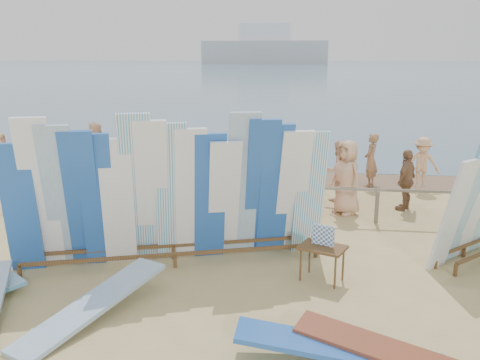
# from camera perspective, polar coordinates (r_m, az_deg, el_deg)

# --- Properties ---
(ground) EXTENTS (160.00, 160.00, 0.00)m
(ground) POSITION_cam_1_polar(r_m,az_deg,el_deg) (9.62, -7.08, -9.62)
(ground) COLOR tan
(ground) RESTS_ON ground
(ocean) EXTENTS (320.00, 240.00, 0.02)m
(ocean) POSITION_cam_1_polar(r_m,az_deg,el_deg) (136.60, 6.22, 12.40)
(ocean) COLOR #47667F
(ocean) RESTS_ON ground
(wet_sand_strip) EXTENTS (40.00, 2.60, 0.01)m
(wet_sand_strip) POSITION_cam_1_polar(r_m,az_deg,el_deg) (16.35, -1.02, 0.47)
(wet_sand_strip) COLOR brown
(wet_sand_strip) RESTS_ON ground
(distant_ship) EXTENTS (45.00, 8.00, 14.00)m
(distant_ship) POSITION_cam_1_polar(r_m,az_deg,el_deg) (189.07, 2.78, 14.52)
(distant_ship) COLOR #999EA3
(distant_ship) RESTS_ON ocean
(fence) EXTENTS (12.08, 0.08, 0.90)m
(fence) POSITION_cam_1_polar(r_m,az_deg,el_deg) (12.18, -3.78, -1.27)
(fence) COLOR gray
(fence) RESTS_ON ground
(main_surfboard_rack) EXTENTS (5.71, 2.28, 2.89)m
(main_surfboard_rack) POSITION_cam_1_polar(r_m,az_deg,el_deg) (9.36, -7.69, -1.89)
(main_surfboard_rack) COLOR brown
(main_surfboard_rack) RESTS_ON ground
(side_surfboard_rack) EXTENTS (2.04, 1.94, 2.52)m
(side_surfboard_rack) POSITION_cam_1_polar(r_m,az_deg,el_deg) (10.42, 25.33, -2.40)
(side_surfboard_rack) COLOR brown
(side_surfboard_rack) RESTS_ON ground
(vendor_table) EXTENTS (0.91, 0.80, 1.01)m
(vendor_table) POSITION_cam_1_polar(r_m,az_deg,el_deg) (8.99, 9.19, -9.10)
(vendor_table) COLOR brown
(vendor_table) RESTS_ON ground
(flat_board_b) EXTENTS (1.63, 2.67, 0.42)m
(flat_board_b) POSITION_cam_1_polar(r_m,az_deg,el_deg) (8.18, -16.06, -14.58)
(flat_board_b) COLOR #7DA5C9
(flat_board_b) RESTS_ON ground
(beach_chair_left) EXTENTS (0.60, 0.61, 0.79)m
(beach_chair_left) POSITION_cam_1_polar(r_m,az_deg,el_deg) (13.34, -3.18, -1.67)
(beach_chair_left) COLOR red
(beach_chair_left) RESTS_ON ground
(beach_chair_right) EXTENTS (0.58, 0.60, 0.77)m
(beach_chair_right) POSITION_cam_1_polar(r_m,az_deg,el_deg) (12.91, 6.73, -2.31)
(beach_chair_right) COLOR red
(beach_chair_right) RESTS_ON ground
(stroller) EXTENTS (0.73, 0.95, 1.19)m
(stroller) POSITION_cam_1_polar(r_m,az_deg,el_deg) (12.74, 6.63, -1.35)
(stroller) COLOR red
(stroller) RESTS_ON ground
(beachgoer_6) EXTENTS (0.90, 0.96, 1.83)m
(beachgoer_6) POSITION_cam_1_polar(r_m,az_deg,el_deg) (12.58, 11.88, 0.29)
(beachgoer_6) COLOR tan
(beachgoer_6) RESTS_ON ground
(beachgoer_9) EXTENTS (1.04, 0.53, 1.53)m
(beachgoer_9) POSITION_cam_1_polar(r_m,az_deg,el_deg) (15.46, 19.76, 1.74)
(beachgoer_9) COLOR tan
(beachgoer_9) RESTS_ON ground
(beachgoer_1) EXTENTS (0.74, 0.49, 1.86)m
(beachgoer_1) POSITION_cam_1_polar(r_m,az_deg,el_deg) (13.96, -11.06, 1.76)
(beachgoer_1) COLOR #8C6042
(beachgoer_1) RESTS_ON ground
(beachgoer_extra_1) EXTENTS (0.75, 1.08, 1.69)m
(beachgoer_extra_1) POSITION_cam_1_polar(r_m,az_deg,el_deg) (16.21, -22.60, 2.31)
(beachgoer_extra_1) COLOR #8C6042
(beachgoer_extra_1) RESTS_ON ground
(beachgoer_11) EXTENTS (0.69, 1.58, 1.64)m
(beachgoer_11) POSITION_cam_1_polar(r_m,az_deg,el_deg) (17.65, -15.89, 3.67)
(beachgoer_11) COLOR beige
(beachgoer_11) RESTS_ON ground
(beachgoer_0) EXTENTS (0.53, 0.87, 1.67)m
(beachgoer_0) POSITION_cam_1_polar(r_m,az_deg,el_deg) (16.17, -25.34, 1.96)
(beachgoer_0) COLOR tan
(beachgoer_0) RESTS_ON ground
(beachgoer_3) EXTENTS (0.83, 1.17, 1.68)m
(beachgoer_3) POSITION_cam_1_polar(r_m,az_deg,el_deg) (15.77, -6.76, 2.98)
(beachgoer_3) COLOR tan
(beachgoer_3) RESTS_ON ground
(beachgoer_4) EXTENTS (1.07, 1.04, 1.78)m
(beachgoer_4) POSITION_cam_1_polar(r_m,az_deg,el_deg) (13.16, -8.89, 0.92)
(beachgoer_4) COLOR #8C6042
(beachgoer_4) RESTS_ON ground
(beachgoer_8) EXTENTS (0.87, 0.74, 1.63)m
(beachgoer_8) POSITION_cam_1_polar(r_m,az_deg,el_deg) (13.72, 10.92, 1.04)
(beachgoer_8) COLOR beige
(beachgoer_8) RESTS_ON ground
(beachgoer_10) EXTENTS (0.82, 0.97, 1.54)m
(beachgoer_10) POSITION_cam_1_polar(r_m,az_deg,el_deg) (13.32, 18.17, 0.01)
(beachgoer_10) COLOR #8C6042
(beachgoer_10) RESTS_ON ground
(beachgoer_2) EXTENTS (0.94, 0.78, 1.75)m
(beachgoer_2) POSITION_cam_1_polar(r_m,az_deg,el_deg) (14.01, -6.16, 1.74)
(beachgoer_2) COLOR beige
(beachgoer_2) RESTS_ON ground
(beachgoer_7) EXTENTS (0.52, 0.66, 1.59)m
(beachgoer_7) POSITION_cam_1_polar(r_m,az_deg,el_deg) (15.38, 14.48, 2.17)
(beachgoer_7) COLOR #8C6042
(beachgoer_7) RESTS_ON ground
(beachgoer_5) EXTENTS (1.72, 1.14, 1.77)m
(beachgoer_5) POSITION_cam_1_polar(r_m,az_deg,el_deg) (16.00, 2.09, 3.40)
(beachgoer_5) COLOR beige
(beachgoer_5) RESTS_ON ground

